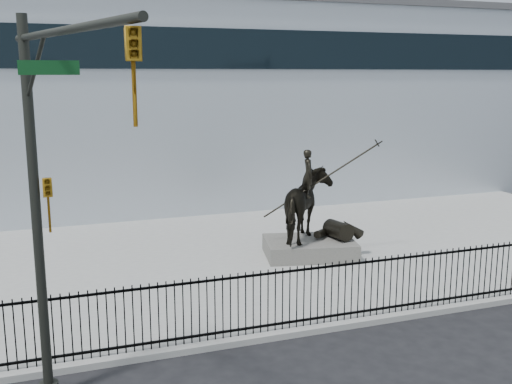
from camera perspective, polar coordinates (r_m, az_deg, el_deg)
name	(u,v)px	position (r m, az deg, el deg)	size (l,w,h in m)	color
ground	(378,346)	(14.15, 11.56, -14.17)	(120.00, 120.00, 0.00)	black
plaza	(268,255)	(20.01, 1.13, -6.06)	(30.00, 12.00, 0.15)	gray
building	(179,103)	(31.64, -7.30, 8.37)	(44.00, 14.00, 9.00)	#B7BEC7
picket_fence	(352,289)	(14.80, 9.17, -9.14)	(22.10, 0.10, 1.50)	black
statue_plinth	(310,248)	(19.71, 5.13, -5.32)	(2.87, 1.97, 0.54)	#53504B
equestrian_statue	(312,206)	(19.38, 5.36, -1.35)	(3.60, 2.65, 3.12)	black
traffic_signal_left	(50,196)	(10.43, -19.03, -0.36)	(1.52, 4.84, 7.00)	black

